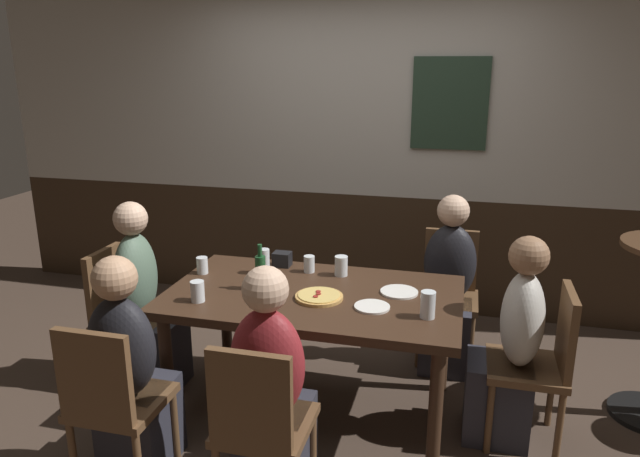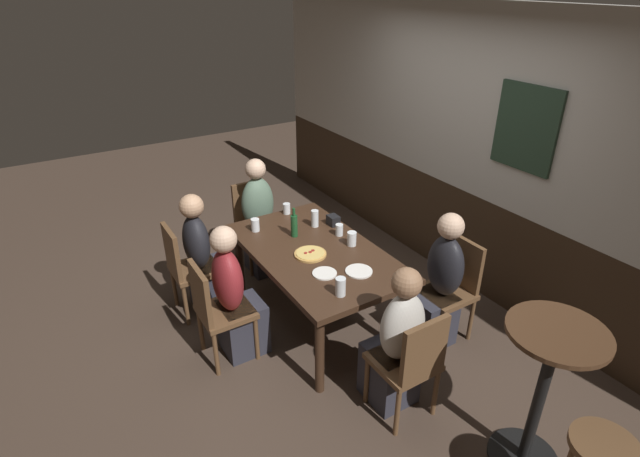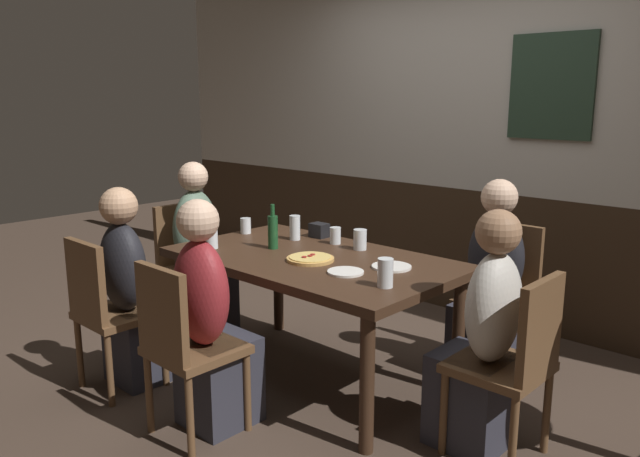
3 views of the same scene
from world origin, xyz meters
name	(u,v)px [view 2 (image 2 of 3)]	position (x,y,z in m)	size (l,w,h in m)	color
ground_plane	(315,321)	(0.00, 0.00, 0.00)	(12.00, 12.00, 0.00)	#423328
wall_back	(466,152)	(0.00, 1.65, 1.30)	(6.40, 0.13, 2.60)	#332316
dining_table	(315,258)	(0.00, 0.00, 0.66)	(1.64, 0.96, 0.74)	#382316
chair_head_west	(254,220)	(-1.24, 0.00, 0.50)	(0.40, 0.40, 0.88)	brown
chair_left_near	(186,265)	(-0.72, -0.89, 0.50)	(0.40, 0.40, 0.88)	brown
chair_right_far	(452,284)	(0.72, 0.89, 0.50)	(0.40, 0.40, 0.88)	brown
chair_mid_near	(216,308)	(0.00, -0.89, 0.50)	(0.40, 0.40, 0.88)	brown
chair_head_east	(411,361)	(1.24, 0.00, 0.50)	(0.40, 0.40, 0.88)	brown
person_head_west	(261,224)	(-1.08, 0.00, 0.51)	(0.37, 0.34, 1.20)	#2D2D38
person_left_near	(204,261)	(-0.72, -0.73, 0.49)	(0.34, 0.37, 1.15)	#2D2D38
person_right_far	(438,290)	(0.72, 0.73, 0.50)	(0.34, 0.37, 1.17)	#2D2D38
person_mid_near	(235,301)	(0.00, -0.73, 0.49)	(0.34, 0.37, 1.16)	#2D2D38
person_head_east	(396,348)	(1.08, 0.00, 0.49)	(0.37, 0.34, 1.15)	#2D2D38
pizza	(310,254)	(0.05, -0.08, 0.75)	(0.26, 0.26, 0.03)	tan
tumbler_short	(352,239)	(0.09, 0.31, 0.79)	(0.08, 0.08, 0.12)	silver
beer_glass_half	(315,220)	(-0.37, 0.22, 0.81)	(0.07, 0.07, 0.16)	silver
pint_glass_amber	(340,288)	(0.65, -0.18, 0.80)	(0.08, 0.08, 0.14)	silver
tumbler_water	(287,209)	(-0.74, 0.13, 0.78)	(0.07, 0.07, 0.10)	silver
highball_clear	(339,231)	(-0.11, 0.31, 0.78)	(0.07, 0.07, 0.10)	silver
beer_glass_tall	(255,226)	(-0.57, -0.28, 0.79)	(0.08, 0.08, 0.11)	silver
beer_bottle_green	(294,225)	(-0.30, -0.03, 0.85)	(0.06, 0.06, 0.27)	#194723
plate_white_large	(359,271)	(0.47, 0.11, 0.75)	(0.21, 0.21, 0.01)	white
plate_white_small	(325,273)	(0.36, -0.13, 0.75)	(0.19, 0.19, 0.01)	white
condiment_caddy	(333,220)	(-0.31, 0.38, 0.79)	(0.11, 0.09, 0.09)	black
side_bar_table	(542,389)	(1.91, 0.41, 0.62)	(0.56, 0.56, 1.05)	black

